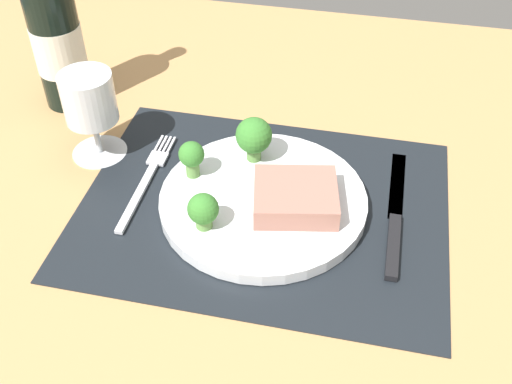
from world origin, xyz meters
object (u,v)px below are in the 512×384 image
fork (147,179)px  wine_bottle (57,38)px  steak (296,197)px  knife (395,220)px  wine_glass (90,104)px  plate (263,201)px

fork → wine_bottle: (-17.82, 15.68, 9.91)cm
steak → knife: (12.06, 1.39, -2.72)cm
fork → wine_glass: wine_glass is taller
knife → wine_bottle: 53.35cm
plate → wine_glass: 25.88cm
fork → wine_glass: (-8.44, 4.58, 7.48)cm
steak → wine_bottle: (-37.68, 17.96, 7.14)cm
plate → wine_glass: size_ratio=2.09×
wine_bottle → plate: bearing=-27.0°
wine_bottle → wine_glass: wine_bottle is taller
steak → fork: steak is taller
fork → wine_bottle: 25.72cm
steak → wine_glass: (-28.31, 6.85, 4.71)cm
fork → knife: bearing=-3.1°
plate → knife: bearing=1.9°
plate → steak: 4.75cm
plate → wine_bottle: size_ratio=0.89×
steak → knife: steak is taller
plate → knife: size_ratio=1.11×
knife → wine_bottle: (-49.75, 16.57, 9.86)cm
plate → wine_bottle: bearing=153.0°
wine_glass → wine_bottle: bearing=130.2°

